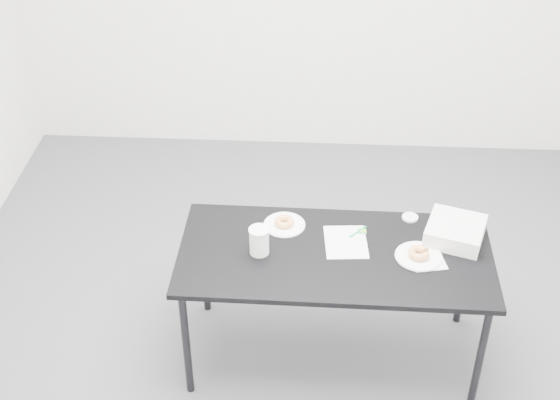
# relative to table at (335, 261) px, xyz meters

# --- Properties ---
(floor) EXTENTS (4.00, 4.00, 0.00)m
(floor) POSITION_rel_table_xyz_m (-0.20, 0.13, -0.63)
(floor) COLOR #4C4C51
(floor) RESTS_ON ground
(table) EXTENTS (1.51, 0.72, 0.69)m
(table) POSITION_rel_table_xyz_m (0.00, 0.00, 0.00)
(table) COLOR black
(table) RESTS_ON floor
(scorecard) EXTENTS (0.22, 0.27, 0.00)m
(scorecard) POSITION_rel_table_xyz_m (0.05, 0.08, 0.05)
(scorecard) COLOR white
(scorecard) RESTS_ON table
(logo_patch) EXTENTS (0.04, 0.04, 0.00)m
(logo_patch) POSITION_rel_table_xyz_m (0.13, 0.17, 0.06)
(logo_patch) COLOR green
(logo_patch) RESTS_ON scorecard
(pen) EXTENTS (0.09, 0.09, 0.01)m
(pen) POSITION_rel_table_xyz_m (0.11, 0.16, 0.06)
(pen) COLOR #0B8259
(pen) RESTS_ON scorecard
(napkin) EXTENTS (0.18, 0.18, 0.00)m
(napkin) POSITION_rel_table_xyz_m (0.43, -0.03, 0.05)
(napkin) COLOR white
(napkin) RESTS_ON table
(plate_near) EXTENTS (0.22, 0.22, 0.01)m
(plate_near) POSITION_rel_table_xyz_m (0.39, -0.01, 0.06)
(plate_near) COLOR white
(plate_near) RESTS_ON napkin
(donut_near) EXTENTS (0.11, 0.11, 0.04)m
(donut_near) POSITION_rel_table_xyz_m (0.39, -0.01, 0.08)
(donut_near) COLOR #D68243
(donut_near) RESTS_ON plate_near
(plate_far) EXTENTS (0.21, 0.21, 0.01)m
(plate_far) POSITION_rel_table_xyz_m (-0.26, 0.20, 0.05)
(plate_far) COLOR white
(plate_far) RESTS_ON table
(donut_far) EXTENTS (0.12, 0.12, 0.03)m
(donut_far) POSITION_rel_table_xyz_m (-0.26, 0.20, 0.07)
(donut_far) COLOR #D68243
(donut_far) RESTS_ON plate_far
(coffee_cup) EXTENTS (0.09, 0.09, 0.14)m
(coffee_cup) POSITION_rel_table_xyz_m (-0.36, -0.02, 0.12)
(coffee_cup) COLOR white
(coffee_cup) RESTS_ON table
(cup_lid) EXTENTS (0.08, 0.08, 0.01)m
(cup_lid) POSITION_rel_table_xyz_m (0.38, 0.30, 0.06)
(cup_lid) COLOR silver
(cup_lid) RESTS_ON table
(bakery_box) EXTENTS (0.33, 0.33, 0.09)m
(bakery_box) POSITION_rel_table_xyz_m (0.58, 0.15, 0.10)
(bakery_box) COLOR silver
(bakery_box) RESTS_ON table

